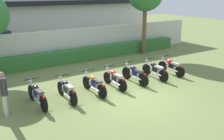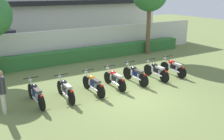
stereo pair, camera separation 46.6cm
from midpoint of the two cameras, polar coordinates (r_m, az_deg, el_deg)
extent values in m
plane|color=olive|center=(10.74, 3.90, -6.36)|extent=(60.00, 60.00, 0.00)
cube|color=white|center=(24.14, -19.12, 13.42)|extent=(22.30, 6.00, 6.16)
cube|color=black|center=(21.00, -16.92, 14.03)|extent=(18.73, 0.50, 0.36)
cube|color=silver|center=(16.73, -11.45, 5.46)|extent=(21.18, 0.30, 1.96)
cube|color=#337033|center=(16.22, -10.40, 3.03)|extent=(16.94, 0.70, 0.79)
cylinder|color=black|center=(19.63, -22.21, 4.31)|extent=(0.70, 0.29, 0.68)
cylinder|color=black|center=(17.90, -20.40, 3.37)|extent=(0.70, 0.29, 0.68)
cylinder|color=brown|center=(18.24, 6.47, 8.80)|extent=(0.29, 0.29, 3.31)
cylinder|color=black|center=(11.06, -18.67, -4.78)|extent=(0.12, 0.64, 0.63)
cylinder|color=black|center=(9.87, -16.31, -7.26)|extent=(0.12, 0.64, 0.63)
cube|color=silver|center=(10.36, -17.55, -5.28)|extent=(0.23, 0.61, 0.22)
ellipsoid|color=black|center=(10.43, -17.96, -3.81)|extent=(0.24, 0.45, 0.22)
cube|color=#4C4742|center=(10.08, -17.24, -4.60)|extent=(0.22, 0.53, 0.10)
cube|color=red|center=(9.67, -16.25, -5.95)|extent=(0.10, 0.08, 0.08)
cylinder|color=silver|center=(10.87, -18.69, -3.36)|extent=(0.06, 0.23, 0.65)
cylinder|color=black|center=(10.69, -18.71, -1.90)|extent=(0.60, 0.06, 0.04)
sphere|color=silver|center=(10.91, -18.95, -2.31)|extent=(0.14, 0.14, 0.14)
cylinder|color=silver|center=(10.16, -17.67, -6.55)|extent=(0.09, 0.55, 0.07)
cube|color=navy|center=(10.30, -17.48, -5.11)|extent=(0.26, 0.37, 0.20)
cylinder|color=black|center=(11.21, -12.49, -4.03)|extent=(0.09, 0.61, 0.61)
cylinder|color=black|center=(10.14, -9.95, -6.19)|extent=(0.09, 0.61, 0.61)
cube|color=silver|center=(10.57, -11.23, -4.40)|extent=(0.20, 0.60, 0.22)
ellipsoid|color=black|center=(10.64, -11.65, -2.96)|extent=(0.22, 0.44, 0.22)
cube|color=#B2ADA3|center=(10.30, -10.81, -3.71)|extent=(0.20, 0.52, 0.10)
cube|color=red|center=(9.95, -9.80, -4.91)|extent=(0.10, 0.08, 0.08)
cylinder|color=silver|center=(11.02, -12.42, -2.63)|extent=(0.05, 0.23, 0.65)
cylinder|color=black|center=(10.84, -12.36, -1.17)|extent=(0.60, 0.04, 0.04)
sphere|color=silver|center=(11.06, -12.69, -1.59)|extent=(0.14, 0.14, 0.14)
cylinder|color=silver|center=(10.36, -11.27, -5.63)|extent=(0.07, 0.55, 0.07)
cube|color=black|center=(10.51, -11.14, -4.23)|extent=(0.24, 0.36, 0.20)
cylinder|color=black|center=(11.69, -6.81, -2.86)|extent=(0.11, 0.61, 0.61)
cylinder|color=black|center=(10.63, -3.46, -4.84)|extent=(0.11, 0.61, 0.61)
cube|color=silver|center=(11.06, -5.11, -3.15)|extent=(0.22, 0.61, 0.22)
ellipsoid|color=orange|center=(11.12, -5.58, -1.79)|extent=(0.24, 0.45, 0.22)
cube|color=#4C4742|center=(10.80, -4.52, -2.46)|extent=(0.22, 0.53, 0.10)
cube|color=red|center=(10.45, -3.20, -3.58)|extent=(0.10, 0.08, 0.08)
cylinder|color=silver|center=(11.50, -6.65, -1.49)|extent=(0.06, 0.23, 0.65)
cylinder|color=black|center=(11.33, -6.49, -0.07)|extent=(0.60, 0.06, 0.04)
sphere|color=silver|center=(11.54, -6.94, -0.50)|extent=(0.14, 0.14, 0.14)
cylinder|color=silver|center=(10.85, -4.97, -4.30)|extent=(0.09, 0.55, 0.07)
cube|color=navy|center=(11.00, -4.98, -2.98)|extent=(0.25, 0.37, 0.20)
cylinder|color=black|center=(12.29, -2.11, -1.78)|extent=(0.10, 0.59, 0.59)
cylinder|color=black|center=(11.31, 1.16, -3.48)|extent=(0.10, 0.59, 0.59)
cube|color=silver|center=(11.70, -0.41, -1.97)|extent=(0.21, 0.60, 0.22)
ellipsoid|color=red|center=(11.77, -0.86, -0.69)|extent=(0.22, 0.44, 0.22)
cube|color=#B2ADA3|center=(11.45, 0.22, -1.29)|extent=(0.21, 0.52, 0.10)
cube|color=red|center=(11.14, 1.47, -2.28)|extent=(0.10, 0.08, 0.08)
cylinder|color=silver|center=(12.11, -1.90, -0.46)|extent=(0.05, 0.23, 0.65)
cylinder|color=black|center=(11.95, -1.69, 0.89)|extent=(0.60, 0.04, 0.04)
sphere|color=silver|center=(12.15, -2.18, 0.48)|extent=(0.14, 0.14, 0.14)
cylinder|color=silver|center=(11.49, -0.23, -3.03)|extent=(0.08, 0.55, 0.07)
cube|color=black|center=(11.65, -0.28, -1.81)|extent=(0.24, 0.36, 0.20)
cylinder|color=black|center=(12.92, 2.25, -0.70)|extent=(0.11, 0.64, 0.64)
cylinder|color=black|center=(11.98, 5.94, -2.23)|extent=(0.11, 0.64, 0.64)
cube|color=silver|center=(12.36, 4.19, -0.84)|extent=(0.22, 0.61, 0.22)
ellipsoid|color=black|center=(12.41, 3.72, 0.37)|extent=(0.24, 0.45, 0.22)
cube|color=#4C4742|center=(12.13, 4.89, -0.17)|extent=(0.22, 0.53, 0.10)
cube|color=red|center=(11.82, 6.30, -1.08)|extent=(0.10, 0.08, 0.08)
cylinder|color=silver|center=(12.75, 2.51, 0.57)|extent=(0.06, 0.23, 0.65)
cylinder|color=black|center=(12.60, 2.78, 1.86)|extent=(0.60, 0.06, 0.04)
sphere|color=silver|center=(12.79, 2.23, 1.45)|extent=(0.14, 0.14, 0.14)
cylinder|color=silver|center=(12.14, 4.47, -1.82)|extent=(0.09, 0.55, 0.07)
cube|color=navy|center=(12.31, 4.34, -0.68)|extent=(0.25, 0.37, 0.20)
cylinder|color=black|center=(13.65, 6.75, 0.09)|extent=(0.09, 0.60, 0.60)
cylinder|color=black|center=(12.74, 10.42, -1.33)|extent=(0.09, 0.60, 0.60)
cube|color=silver|center=(13.11, 8.70, -0.02)|extent=(0.20, 0.60, 0.22)
ellipsoid|color=black|center=(13.16, 8.25, 1.12)|extent=(0.22, 0.44, 0.22)
cube|color=beige|center=(12.88, 9.42, 0.61)|extent=(0.20, 0.52, 0.10)
cube|color=red|center=(12.59, 10.80, -0.24)|extent=(0.10, 0.08, 0.08)
cylinder|color=silver|center=(13.49, 7.04, 1.30)|extent=(0.05, 0.23, 0.65)
cylinder|color=black|center=(13.34, 7.34, 2.53)|extent=(0.60, 0.04, 0.04)
sphere|color=silver|center=(13.52, 6.77, 2.14)|extent=(0.14, 0.14, 0.14)
cylinder|color=silver|center=(12.89, 9.01, -0.94)|extent=(0.07, 0.55, 0.07)
cube|color=black|center=(13.06, 8.85, 0.13)|extent=(0.24, 0.36, 0.20)
cylinder|color=black|center=(14.42, 10.30, 0.83)|extent=(0.11, 0.58, 0.58)
cylinder|color=black|center=(13.60, 14.00, -0.41)|extent=(0.11, 0.58, 0.58)
cube|color=silver|center=(13.93, 12.29, 0.76)|extent=(0.22, 0.61, 0.22)
ellipsoid|color=red|center=(13.98, 11.84, 1.83)|extent=(0.23, 0.45, 0.22)
cube|color=beige|center=(13.72, 13.03, 1.38)|extent=(0.21, 0.53, 0.10)
cube|color=red|center=(13.46, 14.40, 0.62)|extent=(0.10, 0.08, 0.08)
cylinder|color=silver|center=(14.28, 10.62, 1.97)|extent=(0.06, 0.23, 0.65)
cylinder|color=black|center=(14.14, 10.95, 3.14)|extent=(0.60, 0.05, 0.04)
sphere|color=silver|center=(14.31, 10.35, 2.77)|extent=(0.14, 0.14, 0.14)
cylinder|color=silver|center=(13.72, 12.66, -0.08)|extent=(0.09, 0.55, 0.07)
cube|color=black|center=(13.88, 12.45, 0.91)|extent=(0.25, 0.37, 0.20)
cylinder|color=beige|center=(10.17, -24.11, -6.84)|extent=(0.13, 0.13, 0.81)
cylinder|color=beige|center=(9.98, -23.90, -7.28)|extent=(0.13, 0.13, 0.81)
cube|color=#38383D|center=(9.83, -24.49, -3.37)|extent=(0.22, 0.47, 0.57)
cylinder|color=#38383D|center=(10.09, -24.76, -2.81)|extent=(0.09, 0.09, 0.54)
cylinder|color=#38383D|center=(9.55, -24.23, -3.81)|extent=(0.09, 0.09, 0.54)
sphere|color=#9E7556|center=(9.70, -24.80, -1.02)|extent=(0.22, 0.22, 0.22)
camera|label=1|loc=(0.23, -91.13, -0.35)|focal=40.94mm
camera|label=2|loc=(0.23, 88.87, 0.35)|focal=40.94mm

